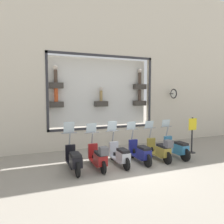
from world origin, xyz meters
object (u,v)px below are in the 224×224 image
at_px(scooter_olive_1, 160,150).
at_px(scooter_teal_0, 177,148).
at_px(scooter_red_4, 99,157).
at_px(shop_sign_post, 192,134).
at_px(scooter_silver_3, 120,155).
at_px(scooter_black_5, 74,160).
at_px(scooter_navy_2, 140,152).

bearing_deg(scooter_olive_1, scooter_teal_0, -85.85).
xyz_separation_m(scooter_olive_1, scooter_red_4, (-0.01, 2.71, -0.01)).
bearing_deg(shop_sign_post, scooter_silver_3, 96.33).
height_order(scooter_black_5, shop_sign_post, scooter_black_5).
bearing_deg(scooter_silver_3, scooter_navy_2, -89.95).
height_order(scooter_silver_3, shop_sign_post, shop_sign_post).
distance_m(scooter_red_4, shop_sign_post, 4.89).
bearing_deg(scooter_silver_3, scooter_olive_1, -91.94).
bearing_deg(scooter_red_4, shop_sign_post, -84.06).
height_order(scooter_teal_0, scooter_navy_2, scooter_teal_0).
bearing_deg(scooter_red_4, scooter_black_5, 85.34).
xyz_separation_m(scooter_teal_0, scooter_silver_3, (-0.00, 2.71, -0.02)).
height_order(scooter_navy_2, scooter_black_5, scooter_black_5).
xyz_separation_m(scooter_silver_3, scooter_black_5, (0.01, 1.81, 0.02)).
relative_size(scooter_teal_0, scooter_silver_3, 1.01).
bearing_deg(shop_sign_post, scooter_teal_0, 109.42).
bearing_deg(scooter_olive_1, scooter_black_5, 88.92).
xyz_separation_m(scooter_black_5, shop_sign_post, (0.43, -5.75, 0.47)).
distance_m(scooter_olive_1, scooter_navy_2, 0.91).
relative_size(scooter_teal_0, scooter_olive_1, 1.01).
bearing_deg(scooter_teal_0, scooter_red_4, 91.13).
xyz_separation_m(scooter_red_4, shop_sign_post, (0.50, -4.84, 0.45)).
distance_m(scooter_silver_3, scooter_black_5, 1.81).
bearing_deg(scooter_red_4, scooter_navy_2, -87.85).
relative_size(scooter_teal_0, scooter_black_5, 1.00).
bearing_deg(scooter_black_5, scooter_teal_0, -90.03).
relative_size(scooter_olive_1, scooter_silver_3, 1.00).
bearing_deg(scooter_navy_2, scooter_olive_1, -93.93).
distance_m(scooter_olive_1, scooter_silver_3, 1.81).
relative_size(scooter_navy_2, scooter_silver_3, 1.00).
distance_m(scooter_navy_2, scooter_silver_3, 0.90).
bearing_deg(scooter_silver_3, scooter_red_4, 94.24).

